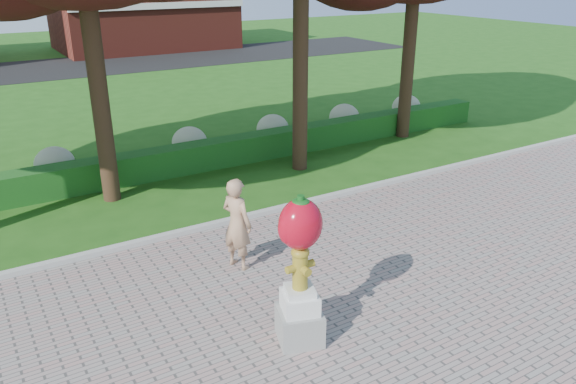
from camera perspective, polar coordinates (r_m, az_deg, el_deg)
The scene contains 8 objects.
ground at distance 11.06m, azimuth 1.08°, elevation -8.94°, with size 100.00×100.00×0.00m, color #1F5014.
curb at distance 13.36m, azimuth -5.80°, elevation -2.95°, with size 40.00×0.18×0.15m, color #ADADA5.
lawn_hedge at distance 16.70m, azimuth -11.83°, elevation 3.08°, with size 24.00×0.70×0.80m, color #154A16.
hydrangea_row at distance 17.74m, azimuth -11.25°, elevation 4.75°, with size 20.10×1.10×0.99m.
street at distance 36.80m, azimuth -23.34°, elevation 11.40°, with size 50.00×8.00×0.02m, color black.
building_right at distance 44.07m, azimuth -14.60°, elevation 18.13°, with size 12.00×8.00×6.40m, color maroon.
hydrant_sculpture at distance 8.71m, azimuth 1.24°, elevation -7.63°, with size 0.87×0.87×2.53m.
woman at distance 11.08m, azimuth -5.19°, elevation -3.22°, with size 0.69×0.45×1.89m, color tan.
Camera 1 is at (-5.09, -8.00, 5.69)m, focal length 35.00 mm.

